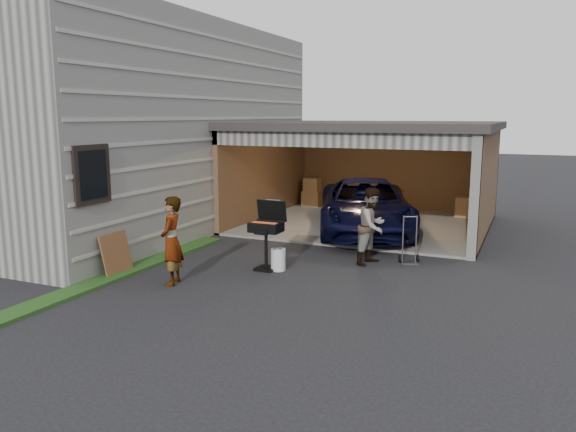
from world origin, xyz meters
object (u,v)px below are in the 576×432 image
(woman, at_px, (172,241))
(bbq_grill, at_px, (267,230))
(minivan, at_px, (365,208))
(man, at_px, (373,226))
(propane_tank, at_px, (278,260))
(plywood_panel, at_px, (116,254))
(hand_truck, at_px, (409,254))

(woman, height_order, bbq_grill, woman)
(minivan, xyz_separation_m, bbq_grill, (-0.87, -4.10, 0.14))
(man, bearing_deg, woman, 150.59)
(propane_tank, bearing_deg, plywood_panel, -150.75)
(propane_tank, relative_size, hand_truck, 0.44)
(plywood_panel, bearing_deg, woman, -3.33)
(man, xyz_separation_m, plywood_panel, (-4.35, -2.82, -0.39))
(minivan, xyz_separation_m, propane_tank, (-0.63, -4.07, -0.47))
(man, height_order, bbq_grill, man)
(man, xyz_separation_m, hand_truck, (0.72, 0.36, -0.61))
(plywood_panel, bearing_deg, minivan, 58.85)
(woman, relative_size, man, 1.02)
(woman, height_order, plywood_panel, woman)
(bbq_grill, height_order, propane_tank, bbq_grill)
(minivan, distance_m, bbq_grill, 4.19)
(woman, height_order, propane_tank, woman)
(man, relative_size, plywood_panel, 1.94)
(man, bearing_deg, plywood_panel, 139.31)
(woman, height_order, hand_truck, woman)
(bbq_grill, bearing_deg, hand_truck, 33.17)
(woman, bearing_deg, minivan, 142.17)
(minivan, relative_size, man, 3.07)
(minivan, xyz_separation_m, plywood_panel, (-3.40, -5.62, -0.28))
(minivan, bearing_deg, woman, -128.91)
(propane_tank, distance_m, plywood_panel, 3.18)
(woman, distance_m, bbq_grill, 1.98)
(man, bearing_deg, bbq_grill, 141.80)
(woman, xyz_separation_m, plywood_panel, (-1.37, 0.08, -0.41))
(bbq_grill, relative_size, propane_tank, 3.14)
(bbq_grill, xyz_separation_m, propane_tank, (0.24, 0.03, -0.60))
(bbq_grill, height_order, hand_truck, bbq_grill)
(man, height_order, hand_truck, man)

